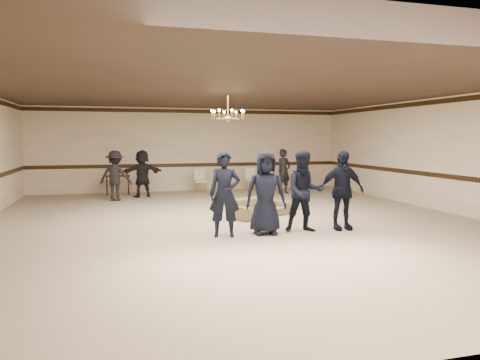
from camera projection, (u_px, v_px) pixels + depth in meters
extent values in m
cube|color=tan|center=(238.00, 223.00, 10.89)|extent=(12.00, 14.00, 0.01)
cube|color=#32231C|center=(238.00, 89.00, 10.59)|extent=(12.00, 14.00, 0.01)
cube|color=beige|center=(191.00, 150.00, 17.46)|extent=(12.00, 0.01, 3.20)
cube|color=beige|center=(442.00, 190.00, 4.03)|extent=(12.00, 0.01, 3.20)
cube|color=beige|center=(448.00, 155.00, 12.33)|extent=(0.01, 14.00, 3.20)
cube|color=#311E0E|center=(191.00, 165.00, 17.50)|extent=(12.00, 0.02, 0.14)
cube|color=#311E0E|center=(191.00, 111.00, 17.30)|extent=(12.00, 0.02, 0.14)
imported|color=black|center=(225.00, 194.00, 9.35)|extent=(0.73, 0.57, 1.78)
imported|color=black|center=(266.00, 193.00, 9.59)|extent=(0.94, 0.68, 1.78)
imported|color=black|center=(305.00, 192.00, 9.83)|extent=(0.98, 0.82, 1.78)
imported|color=black|center=(342.00, 190.00, 10.07)|extent=(1.07, 0.51, 1.78)
imported|color=#736E4C|center=(260.00, 207.00, 11.76)|extent=(1.81, 1.41, 0.50)
imported|color=black|center=(115.00, 176.00, 14.68)|extent=(1.21, 0.94, 1.65)
imported|color=black|center=(142.00, 173.00, 15.59)|extent=(1.60, 0.86, 1.65)
imported|color=black|center=(284.00, 171.00, 16.56)|extent=(0.70, 0.57, 1.65)
cube|color=black|center=(118.00, 185.00, 16.24)|extent=(0.85, 0.37, 0.72)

